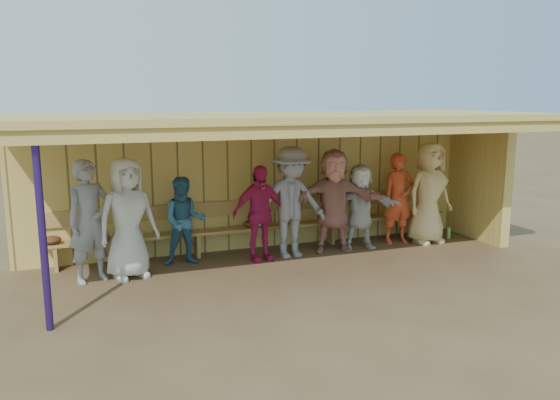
% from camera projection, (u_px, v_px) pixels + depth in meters
% --- Properties ---
extents(ground, '(90.00, 90.00, 0.00)m').
position_uv_depth(ground, '(287.00, 265.00, 9.09)').
color(ground, brown).
rests_on(ground, ground).
extents(player_a, '(0.80, 0.68, 1.86)m').
position_uv_depth(player_a, '(90.00, 221.00, 8.15)').
color(player_a, gray).
rests_on(player_a, ground).
extents(player_b, '(1.05, 0.84, 1.87)m').
position_uv_depth(player_b, '(128.00, 218.00, 8.32)').
color(player_b, silver).
rests_on(player_b, ground).
extents(player_c, '(0.79, 0.65, 1.48)m').
position_uv_depth(player_c, '(185.00, 221.00, 9.02)').
color(player_c, '#33678E').
rests_on(player_c, ground).
extents(player_d, '(1.01, 0.53, 1.65)m').
position_uv_depth(player_d, '(259.00, 213.00, 9.24)').
color(player_d, '#C01E55').
rests_on(player_d, ground).
extents(player_e, '(1.29, 0.78, 1.94)m').
position_uv_depth(player_e, '(291.00, 202.00, 9.43)').
color(player_e, gray).
rests_on(player_e, ground).
extents(player_f, '(1.81, 0.94, 1.87)m').
position_uv_depth(player_f, '(334.00, 201.00, 9.77)').
color(player_f, tan).
rests_on(player_f, ground).
extents(player_g, '(0.65, 0.45, 1.73)m').
position_uv_depth(player_g, '(398.00, 199.00, 10.36)').
color(player_g, '#D44522').
rests_on(player_g, ground).
extents(player_h, '(1.01, 0.72, 1.94)m').
position_uv_depth(player_h, '(429.00, 193.00, 10.36)').
color(player_h, '#E3C380').
rests_on(player_h, ground).
extents(player_extra, '(1.53, 0.77, 1.58)m').
position_uv_depth(player_extra, '(360.00, 206.00, 10.01)').
color(player_extra, silver).
rests_on(player_extra, ground).
extents(dugout_structure, '(8.80, 3.20, 2.50)m').
position_uv_depth(dugout_structure, '(294.00, 159.00, 9.54)').
color(dugout_structure, '#D8B85C').
rests_on(dugout_structure, ground).
extents(bench, '(7.60, 0.34, 0.93)m').
position_uv_depth(bench, '(266.00, 221.00, 10.02)').
color(bench, tan).
rests_on(bench, ground).
extents(dugout_equipment, '(7.47, 0.62, 0.80)m').
position_uv_depth(dugout_equipment, '(204.00, 230.00, 9.51)').
color(dugout_equipment, orange).
rests_on(dugout_equipment, ground).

